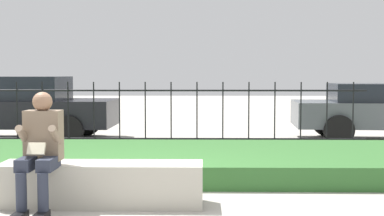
# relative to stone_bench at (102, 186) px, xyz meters

# --- Properties ---
(ground_plane) EXTENTS (60.00, 60.00, 0.00)m
(ground_plane) POSITION_rel_stone_bench_xyz_m (0.31, 0.00, -0.21)
(ground_plane) COLOR #A8A399
(stone_bench) EXTENTS (2.26, 0.54, 0.48)m
(stone_bench) POSITION_rel_stone_bench_xyz_m (0.00, 0.00, 0.00)
(stone_bench) COLOR #B7B2A3
(stone_bench) RESTS_ON ground_plane
(person_seated_reader) EXTENTS (0.42, 0.73, 1.28)m
(person_seated_reader) POSITION_rel_stone_bench_xyz_m (-0.59, -0.30, 0.49)
(person_seated_reader) COLOR black
(person_seated_reader) RESTS_ON ground_plane
(grass_berm) EXTENTS (9.68, 2.83, 0.31)m
(grass_berm) POSITION_rel_stone_bench_xyz_m (0.31, 2.12, -0.06)
(grass_berm) COLOR #33662D
(grass_berm) RESTS_ON ground_plane
(iron_fence) EXTENTS (7.68, 0.03, 1.32)m
(iron_fence) POSITION_rel_stone_bench_xyz_m (0.31, 3.99, 0.48)
(iron_fence) COLOR black
(iron_fence) RESTS_ON ground_plane
(car_parked_left) EXTENTS (4.17, 1.92, 1.41)m
(car_parked_left) POSITION_rel_stone_bench_xyz_m (-2.97, 5.97, 0.53)
(car_parked_left) COLOR black
(car_parked_left) RESTS_ON ground_plane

